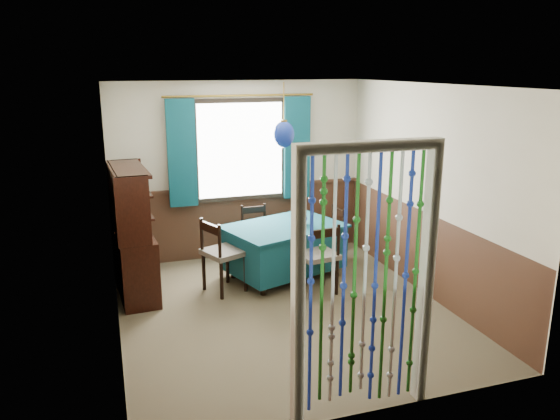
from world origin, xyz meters
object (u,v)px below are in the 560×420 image
object	(u,v)px
dining_table	(284,247)
chair_near	(319,256)
sideboard	(133,250)
bowl_shelf	(137,213)
vase_table	(300,218)
chair_left	(222,253)
pendant_lamp	(284,134)
vase_sideboard	(135,218)
chair_far	(256,233)
chair_right	(329,233)

from	to	relation	value
dining_table	chair_near	world-z (taller)	chair_near
sideboard	bowl_shelf	distance (m)	0.62
dining_table	vase_table	distance (m)	0.44
vase_table	chair_left	bearing A→B (deg)	-168.64
dining_table	chair_left	world-z (taller)	chair_left
chair_near	pendant_lamp	distance (m)	1.56
vase_sideboard	vase_table	bearing A→B (deg)	-9.25
dining_table	sideboard	bearing A→B (deg)	160.77
chair_far	vase_table	xyz separation A→B (m)	(0.42, -0.60, 0.35)
chair_far	bowl_shelf	xyz separation A→B (m)	(-1.63, -0.86, 0.65)
dining_table	vase_sideboard	distance (m)	1.92
chair_far	vase_table	size ratio (longest dim) A/B	4.42
dining_table	chair_left	distance (m)	0.91
chair_far	vase_sideboard	distance (m)	1.71
dining_table	chair_right	size ratio (longest dim) A/B	2.11
chair_far	pendant_lamp	distance (m)	1.56
chair_right	pendant_lamp	xyz separation A→B (m)	(-0.77, -0.29, 1.44)
chair_near	vase_table	distance (m)	0.70
chair_near	chair_left	world-z (taller)	chair_left
chair_left	sideboard	xyz separation A→B (m)	(-1.03, 0.27, 0.06)
chair_far	sideboard	xyz separation A→B (m)	(-1.69, -0.55, 0.12)
dining_table	chair_left	bearing A→B (deg)	177.32
bowl_shelf	vase_sideboard	size ratio (longest dim) A/B	1.06
dining_table	bowl_shelf	xyz separation A→B (m)	(-1.83, -0.28, 0.68)
chair_left	bowl_shelf	xyz separation A→B (m)	(-0.97, -0.04, 0.60)
bowl_shelf	vase_sideboard	bearing A→B (deg)	90.00
dining_table	bowl_shelf	size ratio (longest dim) A/B	8.79
dining_table	chair_right	world-z (taller)	chair_right
chair_near	sideboard	size ratio (longest dim) A/B	0.57
pendant_lamp	vase_sideboard	distance (m)	2.11
bowl_shelf	sideboard	bearing A→B (deg)	100.87
dining_table	vase_sideboard	xyz separation A→B (m)	(-1.83, 0.31, 0.46)
dining_table	vase_table	world-z (taller)	vase_table
chair_far	chair_left	world-z (taller)	chair_left
chair_right	pendant_lamp	world-z (taller)	pendant_lamp
sideboard	pendant_lamp	world-z (taller)	pendant_lamp
pendant_lamp	chair_right	bearing A→B (deg)	20.34
chair_near	chair_left	xyz separation A→B (m)	(-1.10, 0.41, 0.02)
chair_right	chair_near	bearing A→B (deg)	144.64
chair_right	vase_table	distance (m)	0.73
chair_left	bowl_shelf	world-z (taller)	bowl_shelf
sideboard	vase_sideboard	size ratio (longest dim) A/B	8.58
sideboard	vase_table	world-z (taller)	sideboard
vase_table	bowl_shelf	world-z (taller)	bowl_shelf
dining_table	chair_far	xyz separation A→B (m)	(-0.21, 0.57, 0.03)
vase_table	chair_right	bearing A→B (deg)	29.24
vase_sideboard	bowl_shelf	bearing A→B (deg)	-90.00
chair_right	sideboard	world-z (taller)	sideboard
chair_right	vase_table	size ratio (longest dim) A/B	4.33
chair_near	chair_right	xyz separation A→B (m)	(0.54, 0.94, -0.04)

